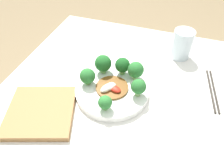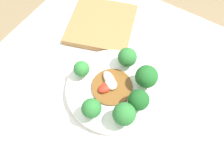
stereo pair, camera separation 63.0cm
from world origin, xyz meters
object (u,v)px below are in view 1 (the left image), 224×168
chopsticks (213,90)px  broccoli_west (139,87)px  broccoli_east (87,76)px  broccoli_southeast (103,64)px  broccoli_north (105,103)px  drinking_glass (182,44)px  cutting_board (41,112)px  broccoli_south (122,65)px  stirfry_center (111,87)px  broccoli_southwest (136,70)px  plate (112,91)px

chopsticks → broccoli_west: bearing=27.5°
broccoli_east → broccoli_southeast: size_ratio=0.87×
broccoli_southeast → chopsticks: size_ratio=0.34×
broccoli_east → broccoli_north: (-0.09, 0.09, -0.00)m
broccoli_west → drinking_glass: size_ratio=0.54×
cutting_board → broccoli_southeast: bearing=-119.3°
chopsticks → broccoli_south: bearing=7.1°
broccoli_southeast → cutting_board: broccoli_southeast is taller
broccoli_south → cutting_board: size_ratio=0.25×
stirfry_center → chopsticks: stirfry_center is taller
broccoli_south → broccoli_southwest: (-0.05, 0.01, 0.00)m
chopsticks → cutting_board: bearing=28.6°
broccoli_east → stirfry_center: 0.09m
broccoli_south → stirfry_center: size_ratio=0.60×
broccoli_north → broccoli_southeast: broccoli_southeast is taller
plate → drinking_glass: (-0.19, -0.29, 0.05)m
broccoli_west → broccoli_southwest: bearing=-68.9°
broccoli_east → broccoli_south: broccoli_south is taller
plate → stirfry_center: (0.00, 0.00, 0.02)m
plate → broccoli_west: size_ratio=3.98×
broccoli_east → drinking_glass: (-0.28, -0.29, 0.00)m
plate → broccoli_southeast: 0.10m
plate → stirfry_center: size_ratio=2.27×
broccoli_south → stirfry_center: 0.09m
broccoli_east → broccoli_north: bearing=137.6°
broccoli_north → plate: bearing=-84.4°
broccoli_north → broccoli_southeast: (0.07, -0.16, 0.01)m
broccoli_south → broccoli_west: (-0.08, 0.08, -0.00)m
broccoli_east → broccoli_southeast: bearing=-111.2°
broccoli_north → stirfry_center: size_ratio=0.47×
chopsticks → broccoli_east: bearing=17.1°
stirfry_center → cutting_board: stirfry_center is taller
broccoli_west → broccoli_southwest: (0.03, -0.07, 0.00)m
broccoli_east → cutting_board: 0.19m
cutting_board → broccoli_southwest: bearing=-136.8°
plate → broccoli_east: broccoli_east is taller
broccoli_east → broccoli_southwest: broccoli_southwest is taller
plate → broccoli_east: 0.10m
broccoli_southeast → broccoli_west: size_ratio=1.12×
drinking_glass → cutting_board: bearing=49.7°
broccoli_west → cutting_board: (0.27, 0.15, -0.05)m
drinking_glass → chopsticks: drinking_glass is taller
plate → broccoli_north: 0.10m
broccoli_east → broccoli_north: broccoli_east is taller
drinking_glass → broccoli_south: bearing=48.2°
broccoli_east → broccoli_north: size_ratio=1.19×
broccoli_southeast → broccoli_east: bearing=68.8°
broccoli_east → drinking_glass: bearing=-133.6°
broccoli_west → stirfry_center: (0.09, 0.00, -0.03)m
broccoli_southwest → broccoli_southeast: bearing=1.7°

